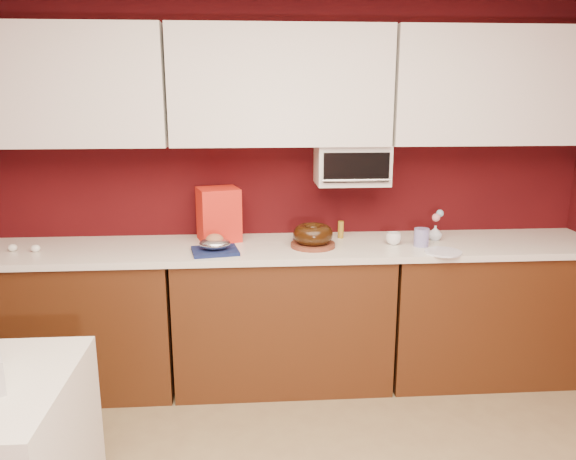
% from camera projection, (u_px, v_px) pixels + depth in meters
% --- Properties ---
extents(wall_back, '(4.00, 0.02, 2.50)m').
position_uv_depth(wall_back, '(279.00, 181.00, 3.67)').
color(wall_back, '#3B080A').
rests_on(wall_back, floor).
extents(base_cabinet_left, '(1.31, 0.58, 0.86)m').
position_uv_depth(base_cabinet_left, '(68.00, 322.00, 3.47)').
color(base_cabinet_left, '#47230E').
rests_on(base_cabinet_left, floor).
extents(base_cabinet_center, '(1.31, 0.58, 0.86)m').
position_uv_depth(base_cabinet_center, '(282.00, 316.00, 3.56)').
color(base_cabinet_center, '#47230E').
rests_on(base_cabinet_center, floor).
extents(base_cabinet_right, '(1.31, 0.58, 0.86)m').
position_uv_depth(base_cabinet_right, '(486.00, 311.00, 3.66)').
color(base_cabinet_right, '#47230E').
rests_on(base_cabinet_right, floor).
extents(countertop, '(4.00, 0.62, 0.04)m').
position_uv_depth(countertop, '(282.00, 248.00, 3.46)').
color(countertop, silver).
rests_on(countertop, base_cabinet_center).
extents(upper_cabinet_left, '(1.31, 0.33, 0.70)m').
position_uv_depth(upper_cabinet_left, '(53.00, 86.00, 3.28)').
color(upper_cabinet_left, white).
rests_on(upper_cabinet_left, wall_back).
extents(upper_cabinet_center, '(1.31, 0.33, 0.70)m').
position_uv_depth(upper_cabinet_center, '(280.00, 86.00, 3.37)').
color(upper_cabinet_center, white).
rests_on(upper_cabinet_center, wall_back).
extents(upper_cabinet_right, '(1.31, 0.33, 0.70)m').
position_uv_depth(upper_cabinet_right, '(496.00, 87.00, 3.46)').
color(upper_cabinet_right, white).
rests_on(upper_cabinet_right, wall_back).
extents(toaster_oven, '(0.45, 0.30, 0.25)m').
position_uv_depth(toaster_oven, '(352.00, 164.00, 3.53)').
color(toaster_oven, white).
rests_on(toaster_oven, upper_cabinet_center).
extents(toaster_oven_door, '(0.40, 0.02, 0.18)m').
position_uv_depth(toaster_oven_door, '(356.00, 167.00, 3.38)').
color(toaster_oven_door, black).
rests_on(toaster_oven_door, toaster_oven).
extents(toaster_oven_handle, '(0.42, 0.02, 0.02)m').
position_uv_depth(toaster_oven_handle, '(357.00, 180.00, 3.38)').
color(toaster_oven_handle, silver).
rests_on(toaster_oven_handle, toaster_oven).
extents(cake_base, '(0.28, 0.28, 0.03)m').
position_uv_depth(cake_base, '(313.00, 245.00, 3.41)').
color(cake_base, brown).
rests_on(cake_base, countertop).
extents(bundt_cake, '(0.29, 0.29, 0.10)m').
position_uv_depth(bundt_cake, '(313.00, 234.00, 3.40)').
color(bundt_cake, black).
rests_on(bundt_cake, cake_base).
extents(navy_towel, '(0.30, 0.27, 0.02)m').
position_uv_depth(navy_towel, '(215.00, 251.00, 3.29)').
color(navy_towel, '#131D49').
rests_on(navy_towel, countertop).
extents(foil_ham_nest, '(0.20, 0.17, 0.07)m').
position_uv_depth(foil_ham_nest, '(215.00, 244.00, 3.28)').
color(foil_ham_nest, silver).
rests_on(foil_ham_nest, navy_towel).
extents(roasted_ham, '(0.12, 0.10, 0.07)m').
position_uv_depth(roasted_ham, '(215.00, 239.00, 3.27)').
color(roasted_ham, '#A06749').
rests_on(roasted_ham, foil_ham_nest).
extents(pandoro_box, '(0.30, 0.28, 0.33)m').
position_uv_depth(pandoro_box, '(219.00, 214.00, 3.54)').
color(pandoro_box, '#B40C18').
rests_on(pandoro_box, countertop).
extents(dark_pan, '(0.27, 0.27, 0.04)m').
position_uv_depth(dark_pan, '(310.00, 237.00, 3.58)').
color(dark_pan, black).
rests_on(dark_pan, countertop).
extents(coffee_mug, '(0.11, 0.11, 0.09)m').
position_uv_depth(coffee_mug, '(394.00, 237.00, 3.46)').
color(coffee_mug, white).
rests_on(coffee_mug, countertop).
extents(blue_jar, '(0.10, 0.10, 0.11)m').
position_uv_depth(blue_jar, '(421.00, 237.00, 3.42)').
color(blue_jar, navy).
rests_on(blue_jar, countertop).
extents(flower_vase, '(0.07, 0.07, 0.11)m').
position_uv_depth(flower_vase, '(435.00, 232.00, 3.56)').
color(flower_vase, '#B0B9C7').
rests_on(flower_vase, countertop).
extents(flower_pink, '(0.05, 0.05, 0.05)m').
position_uv_depth(flower_pink, '(436.00, 217.00, 3.54)').
color(flower_pink, '#D77C81').
rests_on(flower_pink, flower_vase).
extents(flower_blue, '(0.05, 0.05, 0.05)m').
position_uv_depth(flower_blue, '(440.00, 213.00, 3.55)').
color(flower_blue, '#7DB0C9').
rests_on(flower_blue, flower_vase).
extents(china_plate, '(0.28, 0.28, 0.01)m').
position_uv_depth(china_plate, '(443.00, 252.00, 3.28)').
color(china_plate, white).
rests_on(china_plate, countertop).
extents(amber_bottle, '(0.04, 0.04, 0.11)m').
position_uv_depth(amber_bottle, '(341.00, 230.00, 3.61)').
color(amber_bottle, olive).
rests_on(amber_bottle, countertop).
extents(egg_left, '(0.07, 0.06, 0.04)m').
position_uv_depth(egg_left, '(35.00, 248.00, 3.30)').
color(egg_left, white).
rests_on(egg_left, countertop).
extents(egg_right, '(0.06, 0.06, 0.04)m').
position_uv_depth(egg_right, '(13.00, 248.00, 3.31)').
color(egg_right, silver).
rests_on(egg_right, countertop).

